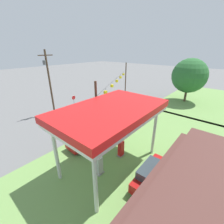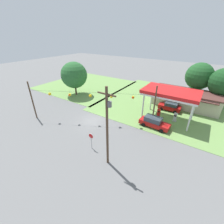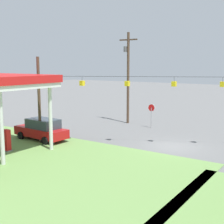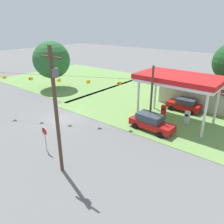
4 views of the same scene
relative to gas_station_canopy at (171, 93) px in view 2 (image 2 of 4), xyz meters
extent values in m
plane|color=slate|center=(-11.31, -8.33, -5.23)|extent=(160.00, 160.00, 0.00)
cube|color=#6B934C|center=(2.00, 7.99, -5.21)|extent=(36.00, 28.00, 0.04)
cube|color=#6B934C|center=(-27.31, 7.67, -5.21)|extent=(24.00, 24.00, 0.04)
cube|color=silver|center=(0.00, 0.00, -0.19)|extent=(9.23, 5.57, 0.35)
cube|color=red|center=(0.00, 0.00, 0.26)|extent=(9.43, 5.77, 0.55)
cylinder|color=silver|center=(-4.02, -2.18, -2.80)|extent=(0.28, 0.28, 4.86)
cylinder|color=silver|center=(4.02, -2.18, -2.80)|extent=(0.28, 0.28, 4.86)
cylinder|color=silver|center=(-4.02, 2.18, -2.80)|extent=(0.28, 0.28, 4.86)
cylinder|color=silver|center=(4.02, 2.18, -2.80)|extent=(0.28, 0.28, 4.86)
cube|color=#B2A893|center=(1.70, 7.99, -3.57)|extent=(13.36, 5.47, 3.31)
cube|color=#512D28|center=(1.70, 7.99, -1.80)|extent=(13.66, 5.77, 0.24)
cube|color=#512D28|center=(1.70, 4.91, -2.17)|extent=(12.03, 0.70, 0.20)
cube|color=gray|center=(-1.53, 0.00, -5.17)|extent=(0.71, 0.56, 0.12)
cube|color=red|center=(-1.53, 0.00, -4.32)|extent=(0.55, 0.40, 1.57)
cube|color=black|center=(-1.53, -0.21, -4.01)|extent=(0.39, 0.03, 0.24)
cube|color=gray|center=(1.53, 0.00, -5.17)|extent=(0.71, 0.56, 0.12)
cube|color=silver|center=(1.53, 0.00, -4.32)|extent=(0.55, 0.40, 1.57)
cube|color=black|center=(1.53, -0.21, -4.01)|extent=(0.39, 0.03, 0.24)
cube|color=#AD1414|center=(-0.95, -4.01, -4.51)|extent=(5.21, 2.11, 0.75)
cube|color=#333D47|center=(-1.25, -3.99, -3.74)|extent=(2.90, 1.84, 0.80)
cylinder|color=black|center=(0.69, -3.14, -4.89)|extent=(0.69, 0.25, 0.68)
cylinder|color=black|center=(0.59, -5.03, -4.89)|extent=(0.69, 0.25, 0.68)
cylinder|color=black|center=(-2.48, -2.98, -4.89)|extent=(0.69, 0.25, 0.68)
cylinder|color=black|center=(-2.58, -4.87, -4.89)|extent=(0.69, 0.25, 0.68)
cube|color=#AD1414|center=(-0.51, 4.01, -4.49)|extent=(4.48, 1.92, 0.79)
cube|color=#333D47|center=(-0.24, 4.01, -3.77)|extent=(2.48, 1.74, 0.65)
cylinder|color=black|center=(-1.88, 3.04, -4.89)|extent=(0.68, 0.23, 0.68)
cylinder|color=black|center=(-1.91, 4.93, -4.89)|extent=(0.68, 0.23, 0.68)
cylinder|color=black|center=(0.88, 3.09, -4.89)|extent=(0.68, 0.23, 0.68)
cylinder|color=black|center=(0.85, 4.97, -4.89)|extent=(0.68, 0.23, 0.68)
cylinder|color=#99999E|center=(-6.46, -14.12, -4.18)|extent=(0.08, 0.08, 2.10)
cylinder|color=white|center=(-6.46, -14.12, -3.13)|extent=(0.80, 0.03, 0.80)
cylinder|color=red|center=(-6.46, -14.12, -3.13)|extent=(0.70, 0.03, 0.70)
cylinder|color=#4C3828|center=(-3.06, -15.05, -0.25)|extent=(0.28, 0.28, 9.96)
cube|color=#4C3828|center=(-3.06, -15.05, 3.93)|extent=(2.20, 0.14, 0.14)
cylinder|color=#59595B|center=(-2.71, -15.05, 2.93)|extent=(0.44, 0.44, 0.60)
cylinder|color=#4C3828|center=(-21.03, -13.33, -1.65)|extent=(0.24, 0.24, 7.15)
cylinder|color=#4C3828|center=(-1.60, -3.33, -1.65)|extent=(0.24, 0.24, 7.15)
cylinder|color=black|center=(-11.31, -8.33, 0.35)|extent=(19.44, 10.02, 0.02)
cylinder|color=black|center=(-17.79, -11.66, 0.17)|extent=(0.02, 0.02, 0.35)
cube|color=yellow|center=(-17.79, -11.66, -0.20)|extent=(0.32, 0.32, 0.40)
sphere|color=yellow|center=(-17.79, -11.83, -0.20)|extent=(0.28, 0.28, 0.28)
cylinder|color=black|center=(-14.55, -9.99, 0.17)|extent=(0.02, 0.02, 0.35)
cube|color=yellow|center=(-14.55, -9.99, -0.20)|extent=(0.32, 0.32, 0.40)
sphere|color=red|center=(-14.55, -10.16, -0.20)|extent=(0.28, 0.28, 0.28)
cylinder|color=black|center=(-11.31, -8.33, 0.17)|extent=(0.02, 0.02, 0.35)
cube|color=yellow|center=(-11.31, -8.33, -0.20)|extent=(0.32, 0.32, 0.40)
sphere|color=yellow|center=(-11.31, -8.50, -0.20)|extent=(0.28, 0.28, 0.28)
cylinder|color=black|center=(-8.08, -6.66, 0.17)|extent=(0.02, 0.02, 0.35)
cube|color=yellow|center=(-8.08, -6.66, -0.20)|extent=(0.32, 0.32, 0.40)
sphere|color=yellow|center=(-8.08, -6.83, -0.20)|extent=(0.28, 0.28, 0.28)
cylinder|color=black|center=(-4.84, -4.99, 0.17)|extent=(0.02, 0.02, 0.35)
cube|color=yellow|center=(-4.84, -4.99, -0.20)|extent=(0.32, 0.32, 0.40)
sphere|color=red|center=(-4.84, -5.16, -0.20)|extent=(0.28, 0.28, 0.28)
cylinder|color=#4C3828|center=(2.90, 12.95, -3.50)|extent=(0.44, 0.44, 3.46)
sphere|color=#1E5123|center=(2.90, 12.95, 0.63)|extent=(6.00, 6.00, 6.00)
cylinder|color=#4C3828|center=(-23.64, -0.21, -3.93)|extent=(0.44, 0.44, 2.60)
sphere|color=#28602D|center=(-23.64, -0.21, -0.02)|extent=(6.52, 6.52, 6.52)
cylinder|color=#4C3828|center=(7.66, 11.10, -3.59)|extent=(0.44, 0.44, 3.27)
sphere|color=#19471E|center=(7.66, 11.10, 0.38)|extent=(5.83, 5.83, 5.83)
camera|label=1|loc=(8.43, 7.21, 4.79)|focal=24.00mm
camera|label=2|loc=(5.02, -26.29, 9.21)|focal=24.00mm
camera|label=3|loc=(-20.97, 14.43, 1.31)|focal=50.00mm
camera|label=4|loc=(9.56, -24.04, 6.05)|focal=35.00mm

